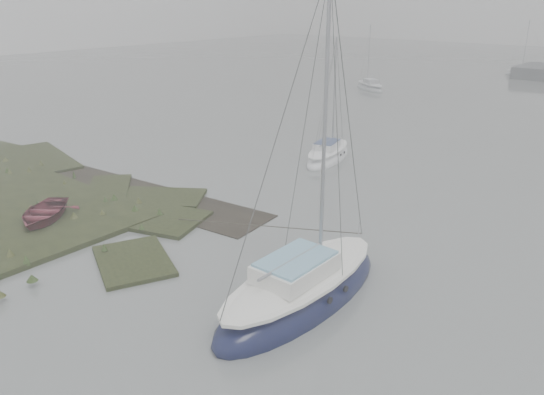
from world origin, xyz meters
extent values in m
plane|color=slate|center=(0.00, 30.00, 0.00)|extent=(160.00, 160.00, 0.00)
ellipsoid|color=#0F1333|center=(6.89, 1.40, 0.13)|extent=(2.56, 7.79, 1.89)
ellipsoid|color=white|center=(6.89, 1.40, 0.89)|extent=(2.05, 6.78, 0.53)
cube|color=white|center=(6.89, 1.06, 1.36)|extent=(1.67, 2.67, 0.56)
cube|color=#78ACC7|center=(6.89, 1.06, 1.67)|extent=(1.56, 2.45, 0.09)
cylinder|color=#939399|center=(6.89, 2.40, 5.73)|extent=(0.12, 0.12, 8.90)
cylinder|color=#939399|center=(6.89, 0.84, 1.67)|extent=(0.10, 3.11, 0.10)
ellipsoid|color=white|center=(-1.58, 15.38, 0.09)|extent=(3.07, 5.74, 1.33)
ellipsoid|color=white|center=(-1.58, 15.38, 0.62)|extent=(2.55, 4.97, 0.37)
cube|color=white|center=(-1.52, 15.15, 0.95)|extent=(1.59, 2.10, 0.39)
cube|color=navy|center=(-1.52, 15.15, 1.17)|extent=(1.48, 1.93, 0.06)
cylinder|color=#939399|center=(-1.75, 16.06, 4.02)|extent=(0.09, 0.09, 6.24)
cylinder|color=#939399|center=(-1.49, 15.00, 1.17)|extent=(0.60, 2.14, 0.07)
ellipsoid|color=#ABB1B5|center=(-13.08, 40.22, 0.09)|extent=(5.19, 4.20, 1.24)
ellipsoid|color=silver|center=(-13.08, 40.22, 0.58)|extent=(4.46, 3.56, 0.35)
cube|color=silver|center=(-12.90, 40.10, 0.89)|extent=(2.07, 1.88, 0.36)
cube|color=silver|center=(-12.90, 40.10, 1.09)|extent=(1.90, 1.73, 0.06)
cylinder|color=#939399|center=(-13.63, 40.58, 3.76)|extent=(0.08, 0.08, 5.84)
cylinder|color=#939399|center=(-12.78, 40.02, 1.09)|extent=(1.75, 1.18, 0.07)
ellipsoid|color=#A0A5AA|center=(-3.04, 61.62, 0.09)|extent=(5.29, 2.03, 1.26)
ellipsoid|color=silver|center=(-3.04, 61.62, 0.59)|extent=(4.60, 1.65, 0.36)
cube|color=silver|center=(-2.82, 61.60, 0.90)|extent=(1.85, 1.22, 0.37)
cube|color=silver|center=(-2.82, 61.60, 1.11)|extent=(1.69, 1.14, 0.06)
cylinder|color=#939399|center=(-3.71, 61.66, 3.82)|extent=(0.08, 0.08, 5.93)
cylinder|color=#939399|center=(-2.67, 61.59, 1.11)|extent=(2.08, 0.20, 0.07)
imported|color=maroon|center=(-5.43, -0.79, 0.56)|extent=(3.89, 4.05, 0.68)
camera|label=1|loc=(15.74, -10.69, 9.25)|focal=35.00mm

